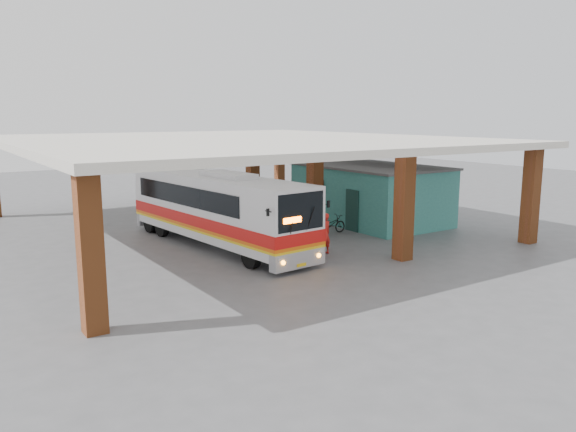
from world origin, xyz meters
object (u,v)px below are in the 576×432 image
(coach_bus, at_px, (217,209))
(motorcycle, at_px, (331,225))
(pedestrian, at_px, (324,234))
(red_chair, at_px, (303,216))

(coach_bus, distance_m, motorcycle, 5.99)
(pedestrian, bearing_deg, coach_bus, -56.56)
(motorcycle, distance_m, pedestrian, 4.15)
(coach_bus, bearing_deg, motorcycle, -12.74)
(motorcycle, xyz_separation_m, pedestrian, (-2.75, -3.08, 0.41))
(motorcycle, bearing_deg, red_chair, -12.15)
(pedestrian, xyz_separation_m, red_chair, (3.41, 6.41, -0.53))
(motorcycle, distance_m, red_chair, 3.40)
(pedestrian, height_order, red_chair, pedestrian)
(motorcycle, bearing_deg, coach_bus, 81.80)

